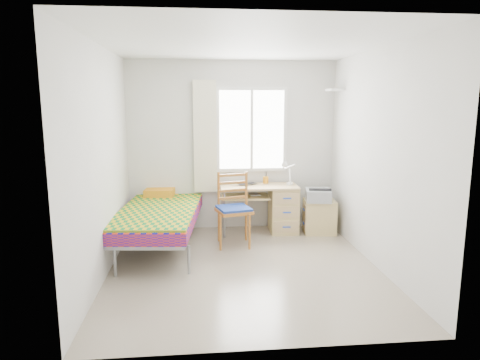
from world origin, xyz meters
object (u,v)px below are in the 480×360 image
(chair, at_px, (234,205))
(cabinet, at_px, (319,216))
(bed, at_px, (159,213))
(desk, at_px, (279,206))
(printer, at_px, (318,195))

(chair, relative_size, cabinet, 1.98)
(bed, height_order, chair, chair)
(bed, distance_m, cabinet, 2.41)
(desk, xyz_separation_m, cabinet, (0.61, -0.12, -0.14))
(desk, bearing_deg, bed, -162.97)
(chair, bearing_deg, cabinet, 2.95)
(bed, relative_size, cabinet, 4.43)
(desk, bearing_deg, cabinet, -9.42)
(chair, relative_size, printer, 2.13)
(cabinet, bearing_deg, printer, -136.42)
(bed, relative_size, desk, 1.93)
(bed, xyz_separation_m, chair, (1.03, -0.04, 0.11))
(desk, distance_m, printer, 0.62)
(chair, distance_m, cabinet, 1.44)
(desk, relative_size, printer, 2.47)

